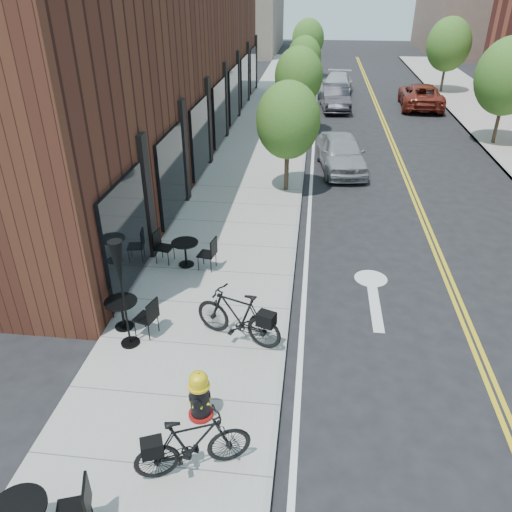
{
  "coord_description": "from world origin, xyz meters",
  "views": [
    {
      "loc": [
        0.33,
        -8.03,
        6.87
      ],
      "look_at": [
        -0.91,
        2.36,
        1.0
      ],
      "focal_mm": 35.0,
      "sensor_mm": 36.0,
      "label": 1
    }
  ],
  "objects_px": {
    "bicycle_right": "(193,444)",
    "parked_car_b": "(335,97)",
    "fire_hydrant": "(200,395)",
    "bistro_set_b": "(122,310)",
    "parked_car_c": "(337,84)",
    "parked_car_a": "(341,153)",
    "patio_umbrella": "(119,273)",
    "bicycle_left": "(238,316)",
    "bistro_set_c": "(185,250)",
    "parked_car_far": "(421,96)"
  },
  "relations": [
    {
      "from": "bistro_set_b",
      "to": "parked_car_b",
      "type": "relative_size",
      "value": 0.4
    },
    {
      "from": "bicycle_left",
      "to": "bicycle_right",
      "type": "bearing_deg",
      "value": 17.41
    },
    {
      "from": "bicycle_right",
      "to": "parked_car_b",
      "type": "xyz_separation_m",
      "value": [
        2.61,
        25.39,
        0.03
      ]
    },
    {
      "from": "bicycle_left",
      "to": "parked_car_b",
      "type": "relative_size",
      "value": 0.47
    },
    {
      "from": "bistro_set_b",
      "to": "parked_car_far",
      "type": "height_order",
      "value": "parked_car_far"
    },
    {
      "from": "bistro_set_b",
      "to": "parked_car_a",
      "type": "bearing_deg",
      "value": 82.57
    },
    {
      "from": "bistro_set_c",
      "to": "bicycle_right",
      "type": "bearing_deg",
      "value": -64.83
    },
    {
      "from": "bicycle_left",
      "to": "patio_umbrella",
      "type": "height_order",
      "value": "patio_umbrella"
    },
    {
      "from": "fire_hydrant",
      "to": "parked_car_b",
      "type": "height_order",
      "value": "parked_car_b"
    },
    {
      "from": "bistro_set_b",
      "to": "bistro_set_c",
      "type": "relative_size",
      "value": 1.0
    },
    {
      "from": "bicycle_right",
      "to": "patio_umbrella",
      "type": "relative_size",
      "value": 0.75
    },
    {
      "from": "fire_hydrant",
      "to": "bistro_set_b",
      "type": "distance_m",
      "value": 3.2
    },
    {
      "from": "bistro_set_b",
      "to": "patio_umbrella",
      "type": "bearing_deg",
      "value": -42.51
    },
    {
      "from": "bicycle_right",
      "to": "bistro_set_b",
      "type": "height_order",
      "value": "bicycle_right"
    },
    {
      "from": "parked_car_far",
      "to": "fire_hydrant",
      "type": "bearing_deg",
      "value": 76.28
    },
    {
      "from": "bicycle_left",
      "to": "parked_car_b",
      "type": "distance_m",
      "value": 22.25
    },
    {
      "from": "bicycle_left",
      "to": "patio_umbrella",
      "type": "xyz_separation_m",
      "value": [
        -2.24,
        -0.42,
        1.14
      ]
    },
    {
      "from": "fire_hydrant",
      "to": "bicycle_left",
      "type": "distance_m",
      "value": 2.21
    },
    {
      "from": "bicycle_right",
      "to": "patio_umbrella",
      "type": "xyz_separation_m",
      "value": [
        -2.04,
        2.84,
        1.19
      ]
    },
    {
      "from": "bicycle_left",
      "to": "parked_car_a",
      "type": "xyz_separation_m",
      "value": [
        2.47,
        11.43,
        -0.01
      ]
    },
    {
      "from": "bistro_set_c",
      "to": "parked_car_a",
      "type": "height_order",
      "value": "parked_car_a"
    },
    {
      "from": "parked_car_b",
      "to": "parked_car_far",
      "type": "relative_size",
      "value": 0.84
    },
    {
      "from": "parked_car_a",
      "to": "parked_car_b",
      "type": "distance_m",
      "value": 10.7
    },
    {
      "from": "parked_car_c",
      "to": "parked_car_b",
      "type": "bearing_deg",
      "value": -88.09
    },
    {
      "from": "bicycle_left",
      "to": "parked_car_a",
      "type": "distance_m",
      "value": 11.69
    },
    {
      "from": "bistro_set_b",
      "to": "parked_car_a",
      "type": "xyz_separation_m",
      "value": [
        5.03,
        11.31,
        0.14
      ]
    },
    {
      "from": "bistro_set_b",
      "to": "patio_umbrella",
      "type": "xyz_separation_m",
      "value": [
        0.32,
        -0.54,
        1.3
      ]
    },
    {
      "from": "parked_car_a",
      "to": "bicycle_right",
      "type": "bearing_deg",
      "value": -107.92
    },
    {
      "from": "bicycle_left",
      "to": "parked_car_far",
      "type": "xyz_separation_m",
      "value": [
        7.5,
        23.17,
        -0.02
      ]
    },
    {
      "from": "patio_umbrella",
      "to": "parked_car_b",
      "type": "relative_size",
      "value": 0.57
    },
    {
      "from": "bistro_set_c",
      "to": "parked_car_c",
      "type": "height_order",
      "value": "parked_car_c"
    },
    {
      "from": "bistro_set_c",
      "to": "patio_umbrella",
      "type": "distance_m",
      "value": 3.62
    },
    {
      "from": "bicycle_left",
      "to": "bistro_set_b",
      "type": "xyz_separation_m",
      "value": [
        -2.56,
        0.12,
        -0.15
      ]
    },
    {
      "from": "fire_hydrant",
      "to": "bistro_set_c",
      "type": "distance_m",
      "value": 5.34
    },
    {
      "from": "parked_car_b",
      "to": "parked_car_far",
      "type": "distance_m",
      "value": 5.2
    },
    {
      "from": "patio_umbrella",
      "to": "bicycle_right",
      "type": "bearing_deg",
      "value": -54.32
    },
    {
      "from": "parked_car_b",
      "to": "parked_car_c",
      "type": "height_order",
      "value": "parked_car_b"
    },
    {
      "from": "bistro_set_c",
      "to": "patio_umbrella",
      "type": "bearing_deg",
      "value": -86.32
    },
    {
      "from": "patio_umbrella",
      "to": "bistro_set_b",
      "type": "bearing_deg",
      "value": 120.93
    },
    {
      "from": "fire_hydrant",
      "to": "parked_car_a",
      "type": "bearing_deg",
      "value": 57.94
    },
    {
      "from": "fire_hydrant",
      "to": "bistro_set_c",
      "type": "height_order",
      "value": "fire_hydrant"
    },
    {
      "from": "bicycle_left",
      "to": "parked_car_c",
      "type": "xyz_separation_m",
      "value": [
        2.64,
        26.33,
        -0.05
      ]
    },
    {
      "from": "patio_umbrella",
      "to": "parked_car_far",
      "type": "bearing_deg",
      "value": 67.58
    },
    {
      "from": "parked_car_b",
      "to": "fire_hydrant",
      "type": "bearing_deg",
      "value": -101.72
    },
    {
      "from": "parked_car_a",
      "to": "patio_umbrella",
      "type": "bearing_deg",
      "value": -119.3
    },
    {
      "from": "bistro_set_c",
      "to": "fire_hydrant",
      "type": "bearing_deg",
      "value": -63.3
    },
    {
      "from": "bistro_set_c",
      "to": "parked_car_far",
      "type": "height_order",
      "value": "parked_car_far"
    },
    {
      "from": "bicycle_right",
      "to": "parked_car_a",
      "type": "bearing_deg",
      "value": -33.05
    },
    {
      "from": "bistro_set_b",
      "to": "parked_car_c",
      "type": "relative_size",
      "value": 0.36
    },
    {
      "from": "patio_umbrella",
      "to": "parked_car_b",
      "type": "bearing_deg",
      "value": 78.35
    }
  ]
}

